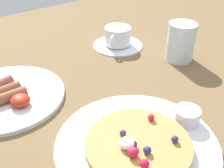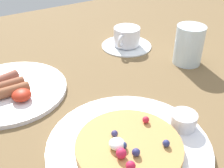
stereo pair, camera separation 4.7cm
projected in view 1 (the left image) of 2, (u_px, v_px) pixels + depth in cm
name	position (u px, v px, depth cm)	size (l,w,h in cm)	color
ground_plane	(102.00, 115.00, 57.67)	(182.01, 136.61, 3.00)	brown
pancake_plate	(137.00, 145.00, 47.45)	(28.01, 28.01, 1.29)	white
pancake_with_berries	(138.00, 145.00, 45.37)	(17.65, 17.65, 3.20)	#BC8949
syrup_ramekin	(187.00, 116.00, 50.78)	(4.77, 4.77, 2.88)	white
breakfast_plate	(6.00, 96.00, 59.73)	(25.09, 25.09, 1.00)	white
coffee_saucer	(118.00, 45.00, 82.10)	(14.69, 14.69, 0.70)	white
coffee_cup	(118.00, 36.00, 80.33)	(9.48, 7.99, 5.13)	white
water_glass	(181.00, 42.00, 72.43)	(7.32, 7.32, 10.18)	silver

